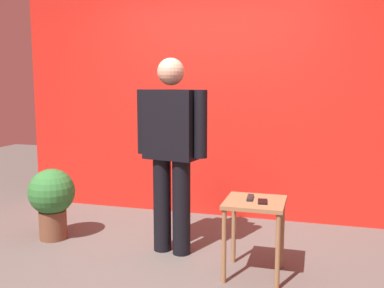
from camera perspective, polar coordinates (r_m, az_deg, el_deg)
The scene contains 7 objects.
ground_plane at distance 3.62m, azimuth -4.75°, elevation -16.48°, with size 12.00×12.00×0.00m, color #59544F.
back_wall_red at distance 4.92m, azimuth 2.10°, elevation 6.01°, with size 4.45×0.12×2.66m, color red.
standing_person at distance 3.77m, azimuth -2.73°, elevation -0.24°, with size 0.68×0.31×1.71m.
side_table at distance 3.43m, azimuth 8.23°, elevation -9.14°, with size 0.46×0.46×0.60m.
cell_phone at distance 3.36m, azimuth 9.25°, elevation -7.47°, with size 0.07×0.14×0.01m, color black.
tv_remote at distance 3.44m, azimuth 7.64°, elevation -6.99°, with size 0.04×0.17×0.02m, color black.
potted_plant at distance 4.41m, azimuth -17.91°, elevation -6.72°, with size 0.44×0.44×0.69m.
Camera 1 is at (1.18, -3.08, 1.49)m, focal length 40.64 mm.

